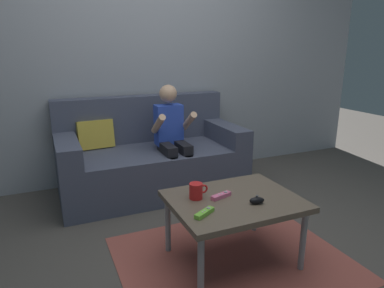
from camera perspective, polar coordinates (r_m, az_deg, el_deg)
The scene contains 10 objects.
ground_plane at distance 2.30m, azimuth 6.85°, elevation -18.54°, with size 10.18×10.18×0.00m, color #4C4742.
wall_back at distance 3.48m, azimuth -7.23°, elevation 14.89°, with size 5.09×0.05×2.50m, color #999EA8.
couch at distance 3.22m, azimuth -6.95°, elevation -2.40°, with size 1.63×0.80×0.85m.
person_seated_on_couch at distance 3.03m, azimuth -3.28°, elevation 1.61°, with size 0.33×0.41×0.98m.
coffee_table at distance 2.12m, azimuth 6.83°, elevation -9.89°, with size 0.76×0.60×0.42m.
area_rug at distance 2.30m, azimuth 6.52°, elevation -18.28°, with size 1.38×1.12×0.01m, color #9E4C42.
game_remote_lime_near_edge at distance 1.89m, azimuth 2.07°, elevation -11.27°, with size 0.14×0.10×0.03m.
nunchuk_black at distance 2.05m, azimuth 10.63°, elevation -9.12°, with size 0.10×0.06×0.05m.
game_remote_pink_far_corner at distance 2.10m, azimuth 4.83°, elevation -8.48°, with size 0.14×0.07×0.03m.
coffee_mug at distance 2.07m, azimuth 0.72°, elevation -7.73°, with size 0.12×0.08×0.10m.
Camera 1 is at (-0.99, -1.63, 1.28)m, focal length 32.36 mm.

